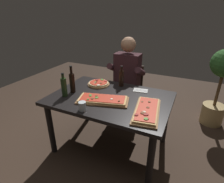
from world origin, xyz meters
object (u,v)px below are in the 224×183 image
Objects in this scene: pizza_rectangular_left at (147,110)px; tumbler_near_camera at (82,106)px; pizza_rectangular_front at (103,100)px; seated_diner at (126,77)px; diner_chair at (128,89)px; vinegar_bottle_green at (72,82)px; oil_bottle_amber at (121,78)px; potted_plant_corner at (220,82)px; dining_table at (110,104)px; wine_bottle_dark at (64,87)px; pizza_round_far at (99,84)px.

tumbler_near_camera reaches higher than pizza_rectangular_left.
pizza_rectangular_left is at bearing -2.17° from pizza_rectangular_front.
tumbler_near_camera reaches higher than pizza_rectangular_front.
seated_diner is (-0.57, 0.89, -0.02)m from pizza_rectangular_left.
seated_diner reaches higher than diner_chair.
oil_bottle_amber is at bearing 43.56° from vinegar_bottle_green.
vinegar_bottle_green is at bearing 172.36° from pizza_rectangular_front.
seated_diner reaches higher than pizza_rectangular_left.
seated_diner is 1.11× the size of potted_plant_corner.
tumbler_near_camera is at bearing -130.42° from potted_plant_corner.
dining_table is 4.13× the size of vinegar_bottle_green.
pizza_rectangular_front is at bearing -86.91° from diner_chair.
vinegar_bottle_green is at bearing 80.76° from wine_bottle_dark.
wine_bottle_dark is at bearing -114.16° from seated_diner.
diner_chair is 1.38m from potted_plant_corner.
pizza_round_far is 1.80m from potted_plant_corner.
vinegar_bottle_green reaches higher than pizza_rectangular_left.
seated_diner is at bearing -160.63° from potted_plant_corner.
pizza_rectangular_left is (0.48, -0.15, 0.12)m from dining_table.
wine_bottle_dark is (-0.48, -0.07, 0.10)m from pizza_rectangular_front.
tumbler_near_camera is 1.13m from seated_diner.
wine_bottle_dark is 0.13m from vinegar_bottle_green.
potted_plant_corner reaches higher than pizza_rectangular_left.
seated_diner reaches higher than potted_plant_corner.
dining_table is at bearing -41.28° from pizza_round_far.
vinegar_bottle_green is at bearing -116.35° from seated_diner.
oil_bottle_amber is at bearing 133.45° from pizza_rectangular_left.
pizza_round_far is (-0.31, 0.27, 0.12)m from dining_table.
oil_bottle_amber is 0.21× the size of seated_diner.
diner_chair is at bearing 95.48° from dining_table.
diner_chair reaches higher than pizza_rectangular_front.
seated_diner is (0.22, 0.47, -0.02)m from pizza_round_far.
seated_diner is (-0.05, 0.87, -0.02)m from pizza_rectangular_front.
tumbler_near_camera is (0.38, -0.19, -0.07)m from wine_bottle_dark.
oil_bottle_amber reaches higher than pizza_rectangular_front.
oil_bottle_amber reaches higher than diner_chair.
wine_bottle_dark reaches higher than dining_table.
pizza_rectangular_left is 2.13× the size of oil_bottle_amber.
vinegar_bottle_green is at bearing -113.33° from diner_chair.
pizza_rectangular_front is 0.52× the size of potted_plant_corner.
potted_plant_corner is at bearing 19.37° from seated_diner.
oil_bottle_amber is at bearing -146.50° from potted_plant_corner.
vinegar_bottle_green is 0.25× the size of seated_diner.
oil_bottle_amber is (0.49, 0.58, -0.01)m from wine_bottle_dark.
pizza_rectangular_left is 0.50× the size of potted_plant_corner.
wine_bottle_dark reaches higher than pizza_rectangular_front.
wine_bottle_dark is at bearing -171.51° from pizza_rectangular_front.
pizza_rectangular_front and pizza_rectangular_left have the same top height.
pizza_round_far is 0.69m from diner_chair.
tumbler_near_camera is at bearing -158.26° from pizza_rectangular_left.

